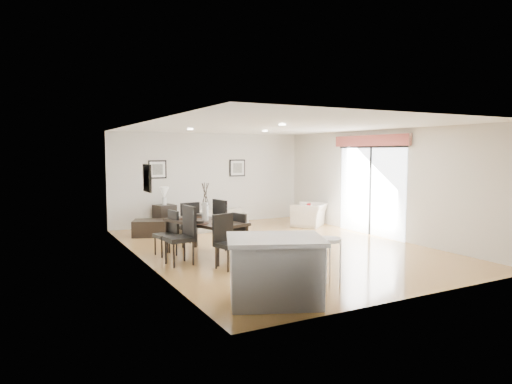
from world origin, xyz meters
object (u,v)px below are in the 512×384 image
dining_table (205,224)px  bar_stool (328,246)px  dining_chair_foot (188,222)px  dining_chair_enear (243,232)px  dining_chair_head (227,238)px  armchair (309,215)px  sofa (211,219)px  dining_chair_wfar (169,230)px  dining_chair_wnear (184,232)px  side_table (165,217)px  dining_chair_efar (224,221)px  coffee_table (154,228)px  kitchen_island (275,269)px

dining_table → bar_stool: bar_stool is taller
dining_chair_foot → dining_chair_enear: bearing=105.4°
dining_table → dining_chair_enear: size_ratio=2.14×
dining_chair_enear → dining_chair_head: size_ratio=0.92×
armchair → dining_table: dining_table is taller
sofa → armchair: bearing=156.8°
dining_table → dining_chair_wfar: bearing=126.6°
dining_chair_wnear → dining_chair_foot: size_ratio=1.10×
dining_table → dining_chair_enear: dining_chair_enear is taller
dining_chair_wfar → side_table: dining_chair_wfar is taller
dining_chair_wnear → dining_chair_head: size_ratio=1.11×
dining_table → sofa: bearing=48.4°
dining_chair_efar → dining_chair_wnear: bearing=115.2°
dining_chair_head → side_table: dining_chair_head is taller
dining_chair_wnear → coffee_table: bearing=169.2°
dining_chair_wnear → dining_chair_enear: 1.25m
dining_table → dining_chair_wnear: bearing=-162.3°
dining_chair_enear → side_table: (-0.40, 4.15, -0.17)m
sofa → dining_table: bearing=57.4°
dining_table → coffee_table: 2.77m
armchair → coffee_table: bearing=-46.5°
side_table → dining_chair_wnear: bearing=-101.7°
armchair → dining_chair_head: 5.27m
dining_chair_foot → side_table: 2.61m
dining_chair_wnear → side_table: (0.85, 4.12, -0.28)m
dining_chair_head → dining_chair_foot: size_ratio=0.99×
dining_chair_wfar → dining_chair_efar: size_ratio=0.84×
armchair → dining_chair_efar: size_ratio=0.91×
dining_chair_head → dining_chair_foot: dining_chair_foot is taller
dining_chair_efar → armchair: bearing=-72.9°
sofa → kitchen_island: bearing=67.6°
dining_chair_wfar → dining_chair_head: bearing=12.6°
dining_chair_enear → dining_chair_wnear: bearing=75.0°
sofa → dining_chair_foot: 2.25m
dining_chair_efar → bar_stool: size_ratio=1.30×
armchair → dining_table: (-4.09, -2.19, 0.34)m
dining_chair_head → kitchen_island: 2.10m
dining_table → coffee_table: dining_table is taller
coffee_table → kitchen_island: (0.12, -5.90, 0.27)m
dining_chair_wfar → dining_table: bearing=45.4°
dining_chair_wfar → dining_chair_efar: 1.25m
coffee_table → dining_chair_foot: bearing=-54.9°
sofa → dining_chair_wnear: bearing=51.8°
dining_table → dining_chair_wnear: size_ratio=1.76×
armchair → side_table: (-3.85, 1.50, 0.01)m
dining_chair_enear → armchair: bearing=-66.2°
sofa → dining_chair_foot: dining_chair_foot is taller
dining_chair_efar → dining_chair_head: size_ratio=1.11×
armchair → dining_chair_wnear: (-4.70, -2.62, 0.29)m
sofa → dining_table: (-1.31, -2.92, 0.37)m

